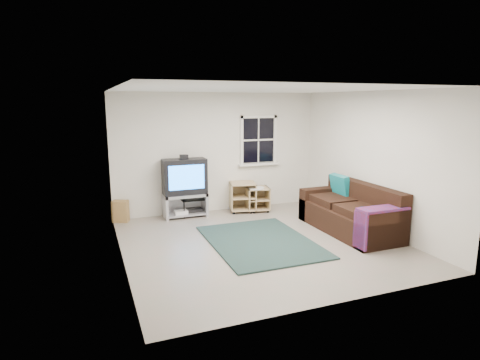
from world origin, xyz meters
name	(u,v)px	position (x,y,z in m)	size (l,w,h in m)	color
room	(258,143)	(0.95, 2.27, 1.48)	(4.60, 4.62, 4.60)	gray
tv_unit	(185,183)	(-0.83, 2.05, 0.73)	(0.90, 0.45, 1.33)	#A7A7AF
av_rack	(193,195)	(-0.65, 2.10, 0.44)	(0.50, 0.37, 1.01)	black
side_table_left	(242,195)	(0.47, 2.05, 0.35)	(0.66, 0.66, 0.65)	tan
side_table_right	(257,197)	(0.78, 1.93, 0.31)	(0.56, 0.56, 0.56)	tan
sofa	(351,213)	(1.84, -0.04, 0.34)	(0.95, 2.13, 0.98)	black
shag_rug	(260,241)	(0.00, 0.01, 0.01)	(1.69, 2.32, 0.03)	black
paper_bag	(121,211)	(-2.15, 2.15, 0.22)	(0.31, 0.20, 0.44)	olive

